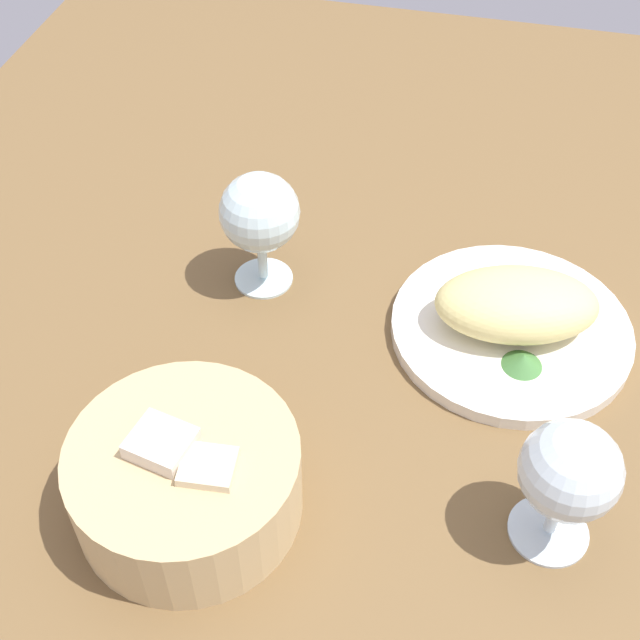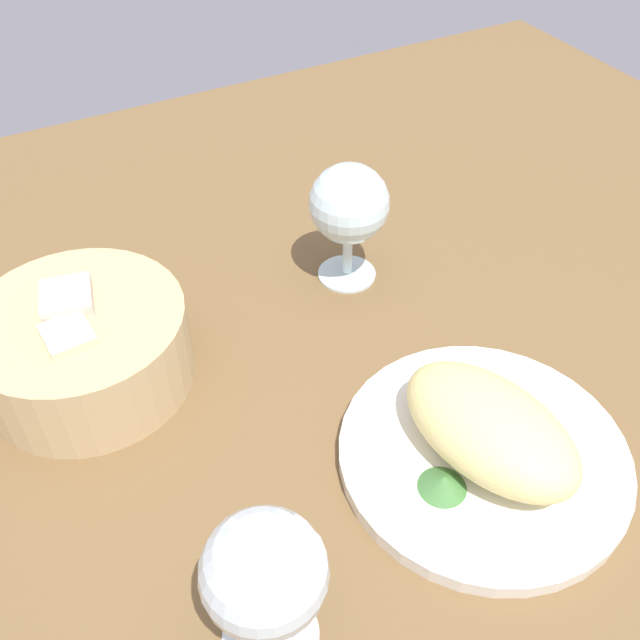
# 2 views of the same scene
# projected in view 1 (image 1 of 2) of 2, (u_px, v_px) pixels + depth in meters

# --- Properties ---
(ground_plane) EXTENTS (1.40, 1.40, 0.02)m
(ground_plane) POSITION_uv_depth(u_px,v_px,m) (473.00, 379.00, 0.82)
(ground_plane) COLOR brown
(plate) EXTENTS (0.23, 0.23, 0.01)m
(plate) POSITION_uv_depth(u_px,v_px,m) (511.00, 330.00, 0.84)
(plate) COLOR white
(plate) RESTS_ON ground_plane
(omelette) EXTENTS (0.17, 0.12, 0.06)m
(omelette) POSITION_uv_depth(u_px,v_px,m) (517.00, 304.00, 0.81)
(omelette) COLOR #E6D685
(omelette) RESTS_ON plate
(lettuce_garnish) EXTENTS (0.04, 0.04, 0.01)m
(lettuce_garnish) POSITION_uv_depth(u_px,v_px,m) (523.00, 360.00, 0.79)
(lettuce_garnish) COLOR #437B3B
(lettuce_garnish) RESTS_ON plate
(bread_basket) EXTENTS (0.18, 0.18, 0.09)m
(bread_basket) POSITION_uv_depth(u_px,v_px,m) (186.00, 479.00, 0.68)
(bread_basket) COLOR tan
(bread_basket) RESTS_ON ground_plane
(wine_glass_near) EXTENTS (0.08, 0.08, 0.13)m
(wine_glass_near) POSITION_uv_depth(u_px,v_px,m) (260.00, 216.00, 0.84)
(wine_glass_near) COLOR silver
(wine_glass_near) RESTS_ON ground_plane
(wine_glass_far) EXTENTS (0.08, 0.08, 0.13)m
(wine_glass_far) POSITION_uv_depth(u_px,v_px,m) (569.00, 474.00, 0.63)
(wine_glass_far) COLOR silver
(wine_glass_far) RESTS_ON ground_plane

